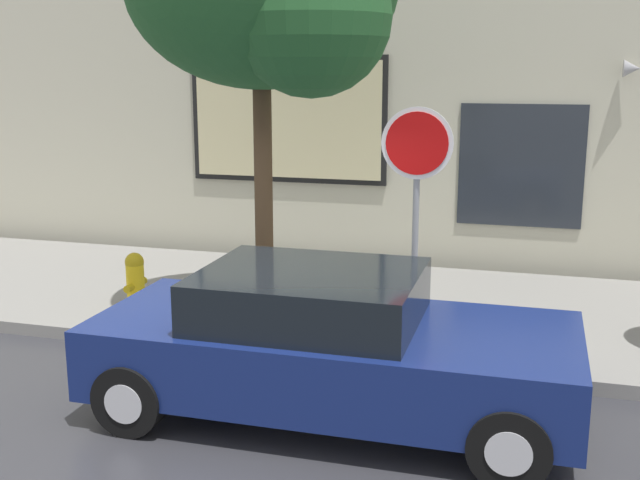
# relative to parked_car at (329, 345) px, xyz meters

# --- Properties ---
(ground_plane) EXTENTS (60.00, 60.00, 0.00)m
(ground_plane) POSITION_rel_parked_car_xyz_m (-0.85, 0.08, -0.67)
(ground_plane) COLOR #333338
(sidewalk) EXTENTS (20.00, 4.00, 0.15)m
(sidewalk) POSITION_rel_parked_car_xyz_m (-0.85, 3.08, -0.60)
(sidewalk) COLOR gray
(sidewalk) RESTS_ON ground
(building_facade) EXTENTS (20.00, 0.67, 7.00)m
(building_facade) POSITION_rel_parked_car_xyz_m (-0.86, 5.58, 2.81)
(building_facade) COLOR beige
(building_facade) RESTS_ON ground
(parked_car) EXTENTS (4.28, 1.91, 1.35)m
(parked_car) POSITION_rel_parked_car_xyz_m (0.00, 0.00, 0.00)
(parked_car) COLOR navy
(parked_car) RESTS_ON ground
(fire_hydrant) EXTENTS (0.30, 0.44, 0.76)m
(fire_hydrant) POSITION_rel_parked_car_xyz_m (-2.96, 1.84, -0.15)
(fire_hydrant) COLOR yellow
(fire_hydrant) RESTS_ON sidewalk
(stop_sign) EXTENTS (0.76, 0.10, 2.57)m
(stop_sign) POSITION_rel_parked_car_xyz_m (0.49, 1.74, 1.29)
(stop_sign) COLOR gray
(stop_sign) RESTS_ON sidewalk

